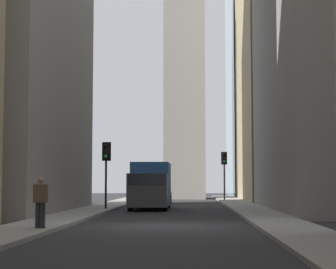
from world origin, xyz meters
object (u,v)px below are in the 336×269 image
delivery_truck (150,185)px  pedestrian (40,200)px  sedan_black (159,195)px  traffic_light_midblock (106,159)px  traffic_light_far_junction (224,164)px

delivery_truck → pedestrian: delivery_truck is taller
sedan_black → pedestrian: size_ratio=2.54×
traffic_light_midblock → traffic_light_far_junction: 19.17m
delivery_truck → sedan_black: (10.05, -0.00, -0.80)m
sedan_black → pedestrian: (-26.96, 2.44, 0.40)m
delivery_truck → pedestrian: (-16.91, 2.44, -0.40)m
sedan_black → traffic_light_far_junction: 8.14m
delivery_truck → sedan_black: bearing=-0.0°
traffic_light_midblock → traffic_light_far_junction: size_ratio=0.93×
delivery_truck → pedestrian: bearing=171.8°
delivery_truck → traffic_light_far_junction: (15.66, -5.32, 1.73)m
delivery_truck → traffic_light_midblock: 3.43m
traffic_light_midblock → traffic_light_far_junction: (17.52, -7.78, 0.22)m
pedestrian → traffic_light_far_junction: bearing=-13.4°
delivery_truck → sedan_black: delivery_truck is taller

